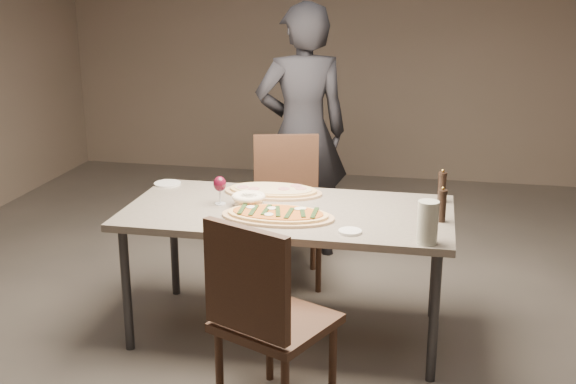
% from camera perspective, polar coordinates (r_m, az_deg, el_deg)
% --- Properties ---
extents(room, '(7.00, 7.00, 7.00)m').
position_cam_1_polar(room, '(3.84, 0.00, 7.89)').
color(room, '#5B554E').
rests_on(room, ground).
extents(dining_table, '(1.80, 0.90, 0.75)m').
position_cam_1_polar(dining_table, '(4.01, 0.00, -2.15)').
color(dining_table, gray).
rests_on(dining_table, ground).
extents(zucchini_pizza, '(0.61, 0.34, 0.05)m').
position_cam_1_polar(zucchini_pizza, '(3.85, -0.81, -1.81)').
color(zucchini_pizza, tan).
rests_on(zucchini_pizza, dining_table).
extents(ham_pizza, '(0.59, 0.32, 0.04)m').
position_cam_1_polar(ham_pizza, '(4.27, -1.18, 0.09)').
color(ham_pizza, tan).
rests_on(ham_pizza, dining_table).
extents(bread_basket, '(0.19, 0.19, 0.07)m').
position_cam_1_polar(bread_basket, '(4.04, -3.13, -0.54)').
color(bread_basket, '#F6E5C7').
rests_on(bread_basket, dining_table).
extents(oil_dish, '(0.12, 0.12, 0.01)m').
position_cam_1_polar(oil_dish, '(3.64, 4.92, -3.12)').
color(oil_dish, white).
rests_on(oil_dish, dining_table).
extents(pepper_mill_left, '(0.05, 0.05, 0.19)m').
position_cam_1_polar(pepper_mill_left, '(4.18, 12.07, 0.42)').
color(pepper_mill_left, black).
rests_on(pepper_mill_left, dining_table).
extents(pepper_mill_right, '(0.05, 0.05, 0.19)m').
position_cam_1_polar(pepper_mill_right, '(3.85, 12.07, -1.02)').
color(pepper_mill_right, black).
rests_on(pepper_mill_right, dining_table).
extents(carafe, '(0.10, 0.10, 0.21)m').
position_cam_1_polar(carafe, '(3.52, 10.97, -2.37)').
color(carafe, silver).
rests_on(carafe, dining_table).
extents(wine_glass, '(0.07, 0.07, 0.16)m').
position_cam_1_polar(wine_glass, '(4.06, -5.41, 0.57)').
color(wine_glass, silver).
rests_on(wine_glass, dining_table).
extents(side_plate, '(0.17, 0.17, 0.01)m').
position_cam_1_polar(side_plate, '(4.52, -9.50, 0.66)').
color(side_plate, white).
rests_on(side_plate, dining_table).
extents(chair_near, '(0.62, 0.62, 0.98)m').
position_cam_1_polar(chair_near, '(3.27, -1.92, -9.38)').
color(chair_near, '#3F271A').
rests_on(chair_near, ground).
extents(chair_far, '(0.56, 0.56, 0.97)m').
position_cam_1_polar(chair_far, '(4.83, -0.07, -0.68)').
color(chair_far, '#3F271A').
rests_on(chair_far, ground).
extents(diner, '(0.78, 0.66, 1.83)m').
position_cam_1_polar(diner, '(5.15, 1.13, 4.68)').
color(diner, black).
rests_on(diner, ground).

